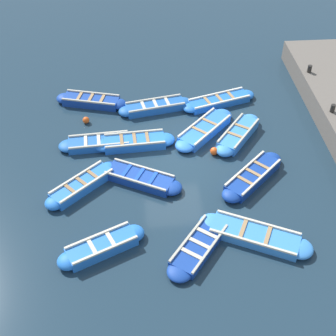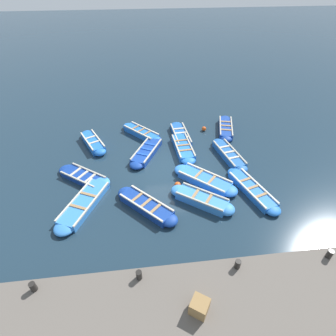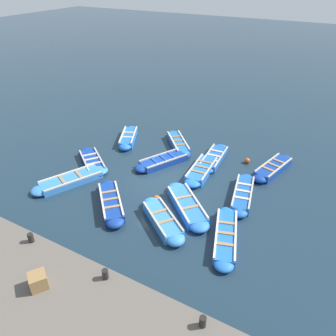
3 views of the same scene
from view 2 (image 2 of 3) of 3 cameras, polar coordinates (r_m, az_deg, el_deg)
The scene contains 22 objects.
ground_plane at distance 14.79m, azimuth -0.44°, elevation 0.14°, with size 120.00×120.00×0.00m, color #1C303F.
boat_inner_gap at distance 12.72m, azimuth 7.36°, elevation -6.82°, with size 2.57×3.09×0.47m.
boat_tucked at distance 16.07m, azimuth 3.30°, elevation 4.43°, with size 3.49×1.10×0.43m.
boat_far_corner at distance 12.40m, azimuth -4.72°, elevation -8.17°, with size 3.07×3.02×0.45m.
boat_bow_out at distance 17.62m, azimuth -5.84°, elevation 7.66°, with size 2.93×2.74×0.43m.
boat_mid_row at distance 15.77m, azimuth -4.64°, elevation 3.57°, with size 3.52×2.37×0.41m.
boat_centre at distance 18.46m, azimuth 12.43°, elevation 8.47°, with size 3.51×1.62×0.44m.
boat_alongside at distance 17.34m, azimuth 2.77°, elevation 7.19°, with size 3.46×1.08×0.38m.
boat_end_of_row at distance 14.63m, azimuth -17.91°, elevation -1.86°, with size 2.69×3.18×0.35m.
boat_outer_left at distance 13.81m, azimuth 7.98°, elevation -2.56°, with size 3.12×3.28×0.44m.
boat_broadside at distance 17.16m, azimuth -16.00°, elevation 5.37°, with size 3.14×2.00×0.46m.
boat_outer_right at distance 13.13m, azimuth -17.75°, elevation -7.29°, with size 4.01×2.56×0.38m.
boat_near_quay at distance 13.82m, azimuth 17.84°, elevation -4.53°, with size 3.76×1.85×0.39m.
boat_drifting at distance 15.87m, azimuth 13.11°, elevation 2.87°, with size 3.57×1.43×0.42m.
quay_wall at distance 9.37m, azimuth 6.07°, elevation -30.20°, with size 3.34×16.42×1.01m.
bollard_north at distance 11.12m, azimuth 31.75°, elevation -15.63°, with size 0.20×0.20×0.35m, color black.
bollard_mid_north at distance 9.67m, azimuth 14.92°, elevation -19.57°, with size 0.20×0.20×0.35m, color black.
bollard_mid_south at distance 9.23m, azimuth -6.33°, elevation -22.15°, with size 0.20×0.20×0.35m, color black.
bollard_south at distance 9.95m, azimuth -27.30°, elevation -21.98°, with size 0.20×0.20×0.35m, color black.
wooden_crate at distance 8.71m, azimuth 6.87°, elevation -27.74°, with size 0.51×0.51×0.51m, color olive.
buoy_orange_near at distance 13.42m, azimuth 2.10°, elevation -3.73°, with size 0.34×0.34×0.34m, color #E05119.
buoy_yellow_far at distance 18.22m, azimuth 7.83°, elevation 8.48°, with size 0.30×0.30×0.30m, color #E05119.
Camera 2 is at (-11.49, 1.24, 9.22)m, focal length 28.00 mm.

